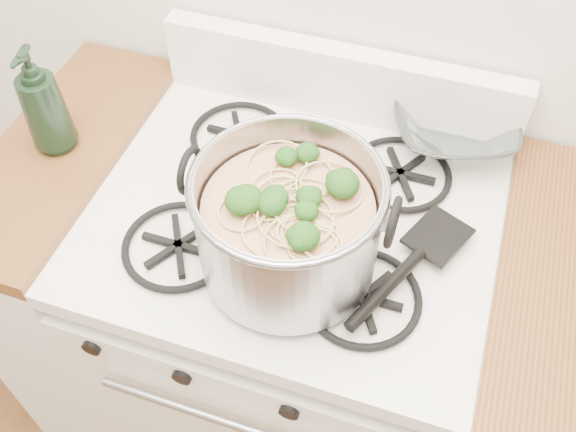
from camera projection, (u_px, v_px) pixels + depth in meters
The scene contains 6 objects.
gas_range at pixel (292, 333), 1.57m from camera, with size 0.76×0.66×0.92m.
counter_left at pixel (108, 272), 1.66m from camera, with size 0.25×0.65×0.92m.
stock_pot at pixel (288, 225), 1.04m from camera, with size 0.34×0.31×0.21m.
spatula at pixel (439, 234), 1.14m from camera, with size 0.29×0.31×0.02m, color black, non-canonical shape.
glass_bowl at pixel (453, 132), 1.30m from camera, with size 0.10×0.10×0.02m, color white.
bottle at pixel (42, 101), 1.21m from camera, with size 0.09×0.09×0.23m, color black.
Camera 1 is at (0.23, 0.53, 1.84)m, focal length 40.00 mm.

